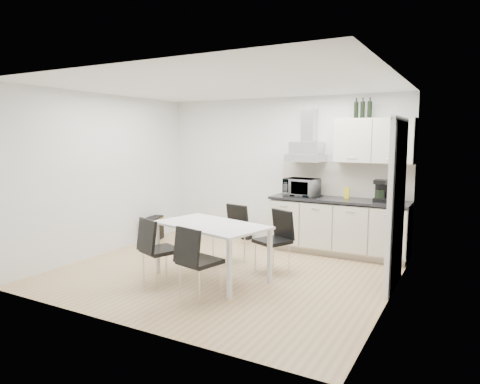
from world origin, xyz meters
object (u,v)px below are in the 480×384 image
object	(u,v)px
kitchenette	(341,204)
chair_near_left	(161,251)
chair_near_right	(200,262)
chair_far_right	(272,242)
guitar_amp	(153,229)
chair_far_left	(229,235)
floor_speaker	(247,232)
dining_table	(211,229)

from	to	relation	value
kitchenette	chair_near_left	distance (m)	3.06
chair_near_right	kitchenette	bearing A→B (deg)	84.84
kitchenette	chair_near_right	bearing A→B (deg)	-108.42
chair_far_right	guitar_amp	distance (m)	2.81
chair_far_left	chair_near_left	distance (m)	1.27
kitchenette	floor_speaker	distance (m)	1.96
chair_far_right	chair_near_right	distance (m)	1.36
chair_near_right	guitar_amp	xyz separation A→B (m)	(-2.39, 1.97, -0.22)
chair_near_right	guitar_amp	distance (m)	3.11
chair_near_right	chair_far_left	bearing A→B (deg)	120.23
floor_speaker	dining_table	bearing A→B (deg)	-77.98
kitchenette	dining_table	world-z (taller)	kitchenette
dining_table	floor_speaker	size ratio (longest dim) A/B	6.37
chair_far_right	guitar_amp	world-z (taller)	chair_far_right
kitchenette	floor_speaker	size ratio (longest dim) A/B	9.62
chair_near_left	guitar_amp	bearing A→B (deg)	153.89
kitchenette	chair_near_left	size ratio (longest dim) A/B	2.86
chair_far_right	chair_near_right	size ratio (longest dim) A/B	1.00
dining_table	floor_speaker	world-z (taller)	dining_table
dining_table	chair_far_left	xyz separation A→B (m)	(-0.14, 0.71, -0.24)
chair_near_right	guitar_amp	size ratio (longest dim) A/B	1.56
chair_far_left	chair_near_left	size ratio (longest dim) A/B	1.00
dining_table	chair_near_right	size ratio (longest dim) A/B	1.90
guitar_amp	floor_speaker	bearing A→B (deg)	15.49
guitar_amp	dining_table	bearing A→B (deg)	-47.79
chair_far_left	chair_near_left	xyz separation A→B (m)	(-0.30, -1.23, 0.00)
chair_far_left	guitar_amp	xyz separation A→B (m)	(-1.96, 0.57, -0.22)
chair_far_right	chair_near_right	xyz separation A→B (m)	(-0.33, -1.32, 0.00)
chair_near_right	guitar_amp	bearing A→B (deg)	153.72
chair_near_left	guitar_amp	distance (m)	2.46
dining_table	guitar_amp	xyz separation A→B (m)	(-2.11, 1.28, -0.46)
kitchenette	chair_near_right	xyz separation A→B (m)	(-0.91, -2.73, -0.39)
dining_table	guitar_amp	size ratio (longest dim) A/B	2.96
floor_speaker	chair_far_left	bearing A→B (deg)	-75.93
chair_near_left	floor_speaker	xyz separation A→B (m)	(-0.18, 2.72, -0.31)
chair_far_right	chair_far_left	bearing A→B (deg)	17.60
dining_table	floor_speaker	xyz separation A→B (m)	(-0.63, 2.20, -0.55)
chair_far_right	floor_speaker	bearing A→B (deg)	-27.22
chair_far_left	floor_speaker	world-z (taller)	chair_far_left
dining_table	chair_near_right	xyz separation A→B (m)	(0.28, -0.70, -0.24)
dining_table	chair_near_left	distance (m)	0.72
chair_far_right	guitar_amp	bearing A→B (deg)	10.97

